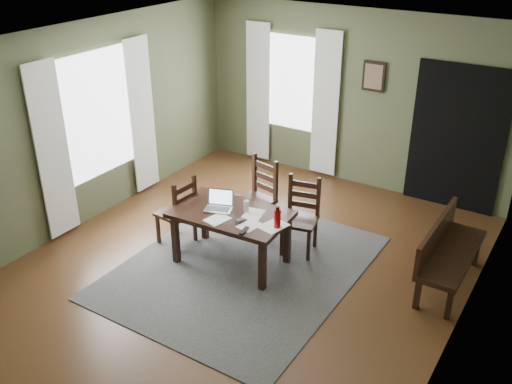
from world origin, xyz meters
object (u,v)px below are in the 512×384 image
Objects in this scene: dining_table at (231,218)px; bench at (446,249)px; chair_back_left at (257,198)px; chair_back_right at (301,217)px; laptop at (219,204)px; water_bottle at (277,218)px; chair_end at (178,212)px.

dining_table is 1.01× the size of bench.
chair_back_left reaches higher than chair_back_right.
water_bottle reaches higher than laptop.
water_bottle is at bearing -4.96° from dining_table.
laptop is (-2.50, -0.91, 0.28)m from bench.
dining_table is 0.84m from chair_back_left.
water_bottle is (0.83, -0.04, 0.06)m from laptop.
chair_back_left is at bearing 133.51° from water_bottle.
laptop is at bearing 96.40° from chair_end.
laptop is (0.64, 0.02, 0.29)m from chair_end.
laptop is at bearing 169.57° from dining_table.
chair_back_right is 3.66× the size of water_bottle.
chair_back_left reaches higher than chair_end.
chair_back_right reaches higher than water_bottle.
chair_end is 1.56m from chair_back_right.
bench is (2.47, 0.11, -0.03)m from chair_back_left.
dining_table is at bearing -26.97° from laptop.
bench is 3.63× the size of laptop.
bench is at bearing -5.66° from chair_back_right.
chair_back_right is 1.06m from laptop.
chair_back_right is at bearing 3.81° from chair_back_left.
chair_end is 0.71m from laptop.
water_bottle is at bearing 94.17° from chair_end.
chair_back_left is 1.06× the size of chair_back_right.
laptop is at bearing 109.93° from bench.
water_bottle reaches higher than chair_end.
chair_end is 3.57× the size of water_bottle.
bench is at bearing 111.29° from chair_end.
chair_back_right reaches higher than bench.
chair_end reaches higher than bench.
bench is (2.33, 0.93, -0.14)m from dining_table.
chair_back_right reaches higher than dining_table.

